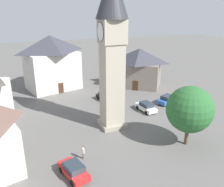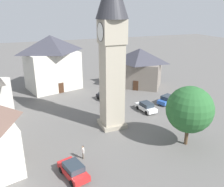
# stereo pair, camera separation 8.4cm
# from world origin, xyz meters

# --- Properties ---
(ground_plane) EXTENTS (200.00, 200.00, 0.00)m
(ground_plane) POSITION_xyz_m (0.00, 0.00, 0.00)
(ground_plane) COLOR #605E5B
(clock_tower) EXTENTS (4.19, 4.19, 21.39)m
(clock_tower) POSITION_xyz_m (0.00, 0.00, 12.51)
(clock_tower) COLOR gray
(clock_tower) RESTS_ON ground
(car_blue_kerb) EXTENTS (4.42, 2.69, 1.53)m
(car_blue_kerb) POSITION_xyz_m (8.92, -7.79, 0.76)
(car_blue_kerb) COLOR red
(car_blue_kerb) RESTS_ON ground
(car_silver_kerb) EXTENTS (3.10, 4.46, 1.53)m
(car_silver_kerb) POSITION_xyz_m (-4.28, 12.45, 0.76)
(car_silver_kerb) COLOR #2D5BB7
(car_silver_kerb) RESTS_ON ground
(car_red_corner) EXTENTS (4.30, 2.18, 1.53)m
(car_red_corner) POSITION_xyz_m (-2.75, 7.20, 0.76)
(car_red_corner) COLOR white
(car_red_corner) RESTS_ON ground
(car_white_side) EXTENTS (4.40, 2.59, 1.53)m
(car_white_side) POSITION_xyz_m (-9.73, 2.57, 0.76)
(car_white_side) COLOR black
(car_white_side) RESTS_ON ground
(pedestrian) EXTENTS (0.56, 0.22, 1.69)m
(pedestrian) POSITION_xyz_m (6.36, -6.07, 1.01)
(pedestrian) COLOR #706656
(pedestrian) RESTS_ON ground
(tree) EXTENTS (5.69, 5.69, 7.60)m
(tree) POSITION_xyz_m (8.11, 6.83, 4.75)
(tree) COLOR brown
(tree) RESTS_ON ground
(building_shop_left) EXTENTS (10.16, 12.06, 11.14)m
(building_shop_left) POSITION_xyz_m (-20.65, -5.18, 5.68)
(building_shop_left) COLOR silver
(building_shop_left) RESTS_ON ground
(building_hall_far) EXTENTS (11.15, 11.50, 8.22)m
(building_hall_far) POSITION_xyz_m (-15.33, 12.43, 4.20)
(building_hall_far) COLOR slate
(building_hall_far) RESTS_ON ground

